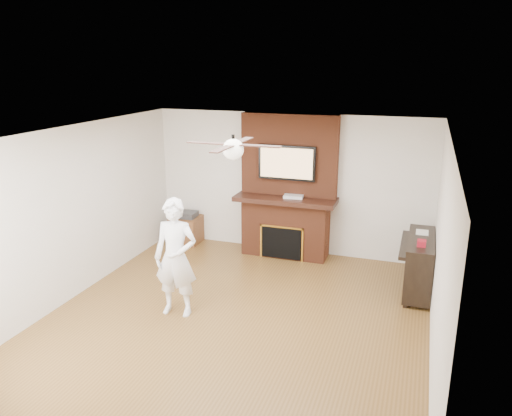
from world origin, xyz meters
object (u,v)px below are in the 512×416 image
(fireplace, at_px, (287,200))
(piano, at_px, (419,263))
(person, at_px, (176,258))
(side_table, at_px, (186,228))

(fireplace, distance_m, piano, 2.50)
(person, height_order, piano, person)
(side_table, xyz_separation_m, piano, (4.26, -0.78, 0.17))
(person, xyz_separation_m, side_table, (-1.15, 2.57, -0.54))
(fireplace, xyz_separation_m, piano, (2.29, -0.85, -0.54))
(piano, bearing_deg, side_table, 169.70)
(side_table, height_order, piano, piano)
(side_table, bearing_deg, fireplace, -0.35)
(piano, bearing_deg, fireplace, 159.77)
(fireplace, relative_size, person, 1.53)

